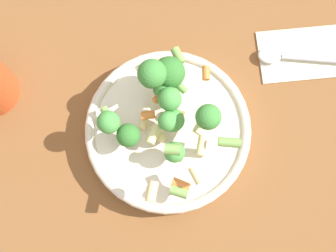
{
  "coord_description": "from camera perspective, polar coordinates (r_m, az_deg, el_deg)",
  "views": [
    {
      "loc": [
        -0.11,
        0.07,
        0.68
      ],
      "look_at": [
        0.0,
        0.0,
        0.06
      ],
      "focal_mm": 50.0,
      "sensor_mm": 36.0,
      "label": 1
    }
  ],
  "objects": [
    {
      "name": "bowl",
      "position": [
        0.67,
        -0.0,
        -0.65
      ],
      "size": [
        0.24,
        0.24,
        0.04
      ],
      "color": "beige",
      "rests_on": "ground_plane"
    },
    {
      "name": "ground_plane",
      "position": [
        0.7,
        -0.0,
        -1.01
      ],
      "size": [
        3.0,
        3.0,
        0.0
      ],
      "primitive_type": "plane",
      "color": "brown"
    },
    {
      "name": "spoon",
      "position": [
        0.74,
        15.14,
        8.07
      ],
      "size": [
        0.12,
        0.15,
        0.01
      ],
      "rotation": [
        0.0,
        0.0,
        7.22
      ],
      "color": "silver",
      "rests_on": "napkin"
    },
    {
      "name": "pasta_salad",
      "position": [
        0.62,
        -0.47,
        2.39
      ],
      "size": [
        0.18,
        0.17,
        0.09
      ],
      "color": "#8CB766",
      "rests_on": "bowl"
    },
    {
      "name": "napkin",
      "position": [
        0.76,
        15.81,
        8.65
      ],
      "size": [
        0.13,
        0.15,
        0.01
      ],
      "color": "beige",
      "rests_on": "ground_plane"
    }
  ]
}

